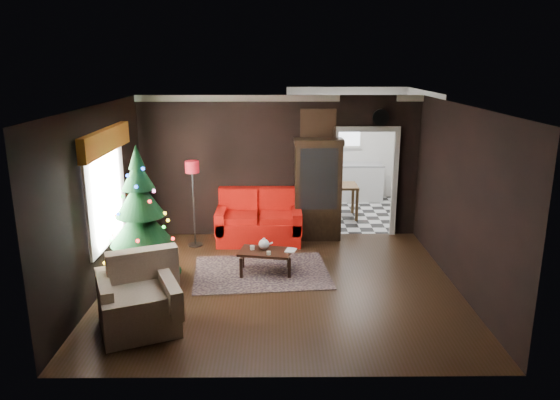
{
  "coord_description": "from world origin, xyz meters",
  "views": [
    {
      "loc": [
        -0.07,
        -7.66,
        3.45
      ],
      "look_at": [
        0.0,
        0.9,
        1.15
      ],
      "focal_mm": 33.58,
      "sensor_mm": 36.0,
      "label": 1
    }
  ],
  "objects_px": {
    "curio_cabinet": "(318,192)",
    "armchair": "(137,296)",
    "loveseat": "(259,217)",
    "teapot": "(264,244)",
    "coffee_table": "(265,261)",
    "christmas_tree": "(141,221)",
    "wall_clock": "(381,117)",
    "kitchen_table": "(341,201)",
    "floor_lamp": "(194,204)"
  },
  "relations": [
    {
      "from": "loveseat",
      "to": "kitchen_table",
      "type": "bearing_deg",
      "value": 42.51
    },
    {
      "from": "armchair",
      "to": "teapot",
      "type": "xyz_separation_m",
      "value": [
        1.61,
        1.92,
        0.03
      ]
    },
    {
      "from": "loveseat",
      "to": "teapot",
      "type": "bearing_deg",
      "value": -85.08
    },
    {
      "from": "floor_lamp",
      "to": "wall_clock",
      "type": "height_order",
      "value": "wall_clock"
    },
    {
      "from": "floor_lamp",
      "to": "christmas_tree",
      "type": "bearing_deg",
      "value": -107.27
    },
    {
      "from": "teapot",
      "to": "floor_lamp",
      "type": "bearing_deg",
      "value": 136.71
    },
    {
      "from": "teapot",
      "to": "wall_clock",
      "type": "distance_m",
      "value": 3.49
    },
    {
      "from": "curio_cabinet",
      "to": "kitchen_table",
      "type": "distance_m",
      "value": 1.67
    },
    {
      "from": "floor_lamp",
      "to": "wall_clock",
      "type": "bearing_deg",
      "value": 10.28
    },
    {
      "from": "armchair",
      "to": "christmas_tree",
      "type": "bearing_deg",
      "value": 77.76
    },
    {
      "from": "coffee_table",
      "to": "wall_clock",
      "type": "height_order",
      "value": "wall_clock"
    },
    {
      "from": "loveseat",
      "to": "floor_lamp",
      "type": "bearing_deg",
      "value": -168.52
    },
    {
      "from": "christmas_tree",
      "to": "coffee_table",
      "type": "relative_size",
      "value": 2.6
    },
    {
      "from": "kitchen_table",
      "to": "armchair",
      "type": "bearing_deg",
      "value": -122.88
    },
    {
      "from": "curio_cabinet",
      "to": "wall_clock",
      "type": "height_order",
      "value": "wall_clock"
    },
    {
      "from": "floor_lamp",
      "to": "teapot",
      "type": "height_order",
      "value": "floor_lamp"
    },
    {
      "from": "floor_lamp",
      "to": "coffee_table",
      "type": "relative_size",
      "value": 1.93
    },
    {
      "from": "teapot",
      "to": "christmas_tree",
      "type": "bearing_deg",
      "value": -165.9
    },
    {
      "from": "loveseat",
      "to": "teapot",
      "type": "distance_m",
      "value": 1.52
    },
    {
      "from": "coffee_table",
      "to": "kitchen_table",
      "type": "bearing_deg",
      "value": 62.94
    },
    {
      "from": "christmas_tree",
      "to": "coffee_table",
      "type": "bearing_deg",
      "value": 12.24
    },
    {
      "from": "christmas_tree",
      "to": "armchair",
      "type": "height_order",
      "value": "christmas_tree"
    },
    {
      "from": "floor_lamp",
      "to": "coffee_table",
      "type": "height_order",
      "value": "floor_lamp"
    },
    {
      "from": "loveseat",
      "to": "armchair",
      "type": "distance_m",
      "value": 3.73
    },
    {
      "from": "kitchen_table",
      "to": "curio_cabinet",
      "type": "bearing_deg",
      "value": -114.44
    },
    {
      "from": "floor_lamp",
      "to": "teapot",
      "type": "relative_size",
      "value": 8.07
    },
    {
      "from": "wall_clock",
      "to": "coffee_table",
      "type": "bearing_deg",
      "value": -138.08
    },
    {
      "from": "loveseat",
      "to": "curio_cabinet",
      "type": "relative_size",
      "value": 0.89
    },
    {
      "from": "armchair",
      "to": "floor_lamp",
      "type": "bearing_deg",
      "value": 62.26
    },
    {
      "from": "christmas_tree",
      "to": "kitchen_table",
      "type": "distance_m",
      "value": 5.13
    },
    {
      "from": "loveseat",
      "to": "coffee_table",
      "type": "xyz_separation_m",
      "value": [
        0.15,
        -1.57,
        -0.3
      ]
    },
    {
      "from": "teapot",
      "to": "loveseat",
      "type": "bearing_deg",
      "value": 94.92
    },
    {
      "from": "christmas_tree",
      "to": "teapot",
      "type": "bearing_deg",
      "value": 14.1
    },
    {
      "from": "wall_clock",
      "to": "kitchen_table",
      "type": "height_order",
      "value": "wall_clock"
    },
    {
      "from": "curio_cabinet",
      "to": "teapot",
      "type": "distance_m",
      "value": 2.06
    },
    {
      "from": "wall_clock",
      "to": "kitchen_table",
      "type": "xyz_separation_m",
      "value": [
        -0.55,
        1.25,
        -2.0
      ]
    },
    {
      "from": "floor_lamp",
      "to": "teapot",
      "type": "bearing_deg",
      "value": -43.29
    },
    {
      "from": "teapot",
      "to": "kitchen_table",
      "type": "xyz_separation_m",
      "value": [
        1.67,
        3.16,
        -0.12
      ]
    },
    {
      "from": "christmas_tree",
      "to": "wall_clock",
      "type": "relative_size",
      "value": 6.91
    },
    {
      "from": "floor_lamp",
      "to": "armchair",
      "type": "relative_size",
      "value": 1.6
    },
    {
      "from": "loveseat",
      "to": "armchair",
      "type": "bearing_deg",
      "value": -113.39
    },
    {
      "from": "curio_cabinet",
      "to": "armchair",
      "type": "distance_m",
      "value": 4.52
    },
    {
      "from": "curio_cabinet",
      "to": "loveseat",
      "type": "bearing_deg",
      "value": -169.17
    },
    {
      "from": "curio_cabinet",
      "to": "coffee_table",
      "type": "bearing_deg",
      "value": -119.06
    },
    {
      "from": "curio_cabinet",
      "to": "coffee_table",
      "type": "height_order",
      "value": "curio_cabinet"
    },
    {
      "from": "loveseat",
      "to": "kitchen_table",
      "type": "relative_size",
      "value": 2.27
    },
    {
      "from": "loveseat",
      "to": "teapot",
      "type": "xyz_separation_m",
      "value": [
        0.13,
        -1.51,
        -0.01
      ]
    },
    {
      "from": "armchair",
      "to": "teapot",
      "type": "height_order",
      "value": "armchair"
    },
    {
      "from": "curio_cabinet",
      "to": "coffee_table",
      "type": "distance_m",
      "value": 2.18
    },
    {
      "from": "armchair",
      "to": "coffee_table",
      "type": "distance_m",
      "value": 2.49
    }
  ]
}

